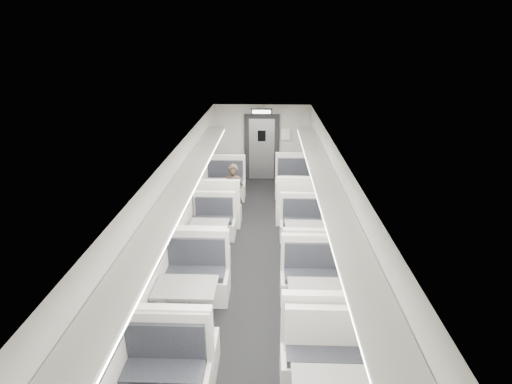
# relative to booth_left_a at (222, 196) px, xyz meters

# --- Properties ---
(room) EXTENTS (3.24, 12.24, 2.64)m
(room) POSITION_rel_booth_left_a_xyz_m (1.00, -3.37, 0.79)
(room) COLOR black
(room) RESTS_ON ground
(booth_left_a) EXTENTS (1.13, 2.29, 1.23)m
(booth_left_a) POSITION_rel_booth_left_a_xyz_m (0.00, 0.00, 0.00)
(booth_left_a) COLOR beige
(booth_left_a) RESTS_ON room
(booth_left_b) EXTENTS (0.97, 1.96, 1.05)m
(booth_left_b) POSITION_rel_booth_left_a_xyz_m (0.00, -2.26, -0.06)
(booth_left_b) COLOR beige
(booth_left_b) RESTS_ON room
(booth_left_c) EXTENTS (1.13, 2.30, 1.23)m
(booth_left_c) POSITION_rel_booth_left_a_xyz_m (0.00, -4.70, 0.00)
(booth_left_c) COLOR beige
(booth_left_c) RESTS_ON room
(booth_right_a) EXTENTS (1.15, 2.33, 1.25)m
(booth_right_a) POSITION_rel_booth_left_a_xyz_m (2.00, 0.22, 0.01)
(booth_right_a) COLOR beige
(booth_right_a) RESTS_ON room
(booth_right_b) EXTENTS (0.98, 1.98, 1.06)m
(booth_right_b) POSITION_rel_booth_left_a_xyz_m (2.00, -2.30, -0.06)
(booth_right_b) COLOR beige
(booth_right_b) RESTS_ON room
(booth_right_c) EXTENTS (1.06, 2.14, 1.15)m
(booth_right_c) POSITION_rel_booth_left_a_xyz_m (2.00, -4.60, -0.03)
(booth_right_c) COLOR beige
(booth_right_c) RESTS_ON room
(passenger) EXTENTS (0.60, 0.48, 1.46)m
(passenger) POSITION_rel_booth_left_a_xyz_m (0.37, -0.60, 0.32)
(passenger) COLOR black
(passenger) RESTS_ON room
(window_a) EXTENTS (0.02, 1.18, 0.84)m
(window_a) POSITION_rel_booth_left_a_xyz_m (-0.49, 0.03, 0.94)
(window_a) COLOR black
(window_a) RESTS_ON room
(window_b) EXTENTS (0.02, 1.18, 0.84)m
(window_b) POSITION_rel_booth_left_a_xyz_m (-0.49, -2.17, 0.94)
(window_b) COLOR black
(window_b) RESTS_ON room
(window_c) EXTENTS (0.02, 1.18, 0.84)m
(window_c) POSITION_rel_booth_left_a_xyz_m (-0.49, -4.37, 0.94)
(window_c) COLOR black
(window_c) RESTS_ON room
(window_d) EXTENTS (0.02, 1.18, 0.84)m
(window_d) POSITION_rel_booth_left_a_xyz_m (-0.49, -6.57, 0.94)
(window_d) COLOR black
(window_d) RESTS_ON room
(luggage_rack_left) EXTENTS (0.46, 10.40, 0.09)m
(luggage_rack_left) POSITION_rel_booth_left_a_xyz_m (-0.24, -3.67, 1.51)
(luggage_rack_left) COLOR beige
(luggage_rack_left) RESTS_ON room
(luggage_rack_right) EXTENTS (0.46, 10.40, 0.09)m
(luggage_rack_right) POSITION_rel_booth_left_a_xyz_m (2.24, -3.67, 1.51)
(luggage_rack_right) COLOR beige
(luggage_rack_right) RESTS_ON room
(vestibule_door) EXTENTS (1.10, 0.13, 2.10)m
(vestibule_door) POSITION_rel_booth_left_a_xyz_m (1.00, 2.56, 0.63)
(vestibule_door) COLOR black
(vestibule_door) RESTS_ON room
(exit_sign) EXTENTS (0.62, 0.12, 0.16)m
(exit_sign) POSITION_rel_booth_left_a_xyz_m (1.00, 2.08, 1.87)
(exit_sign) COLOR black
(exit_sign) RESTS_ON room
(wall_notice) EXTENTS (0.32, 0.02, 0.40)m
(wall_notice) POSITION_rel_booth_left_a_xyz_m (1.75, 2.55, 1.09)
(wall_notice) COLOR white
(wall_notice) RESTS_ON room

